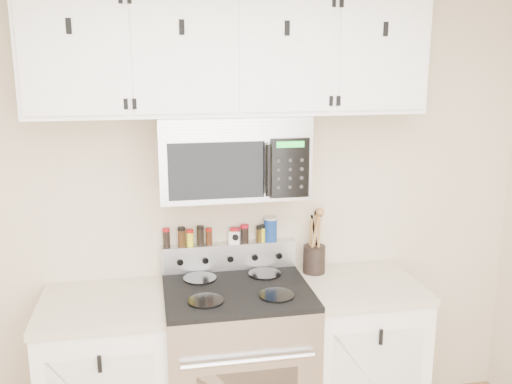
# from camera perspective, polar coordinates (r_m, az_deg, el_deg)

# --- Properties ---
(back_wall) EXTENTS (3.50, 0.01, 2.50)m
(back_wall) POSITION_cam_1_polar(r_m,az_deg,el_deg) (3.23, -2.85, -2.42)
(back_wall) COLOR beige
(back_wall) RESTS_ON floor
(range) EXTENTS (0.76, 0.65, 1.10)m
(range) POSITION_cam_1_polar(r_m,az_deg,el_deg) (3.24, -1.86, -17.06)
(range) COLOR #B7B7BA
(range) RESTS_ON floor
(base_cabinet_left) EXTENTS (0.64, 0.62, 0.92)m
(base_cabinet_left) POSITION_cam_1_polar(r_m,az_deg,el_deg) (3.26, -14.63, -17.90)
(base_cabinet_left) COLOR white
(base_cabinet_left) RESTS_ON floor
(base_cabinet_right) EXTENTS (0.64, 0.62, 0.92)m
(base_cabinet_right) POSITION_cam_1_polar(r_m,az_deg,el_deg) (3.43, 9.98, -15.90)
(base_cabinet_right) COLOR white
(base_cabinet_right) RESTS_ON floor
(microwave) EXTENTS (0.76, 0.44, 0.42)m
(microwave) POSITION_cam_1_polar(r_m,az_deg,el_deg) (2.96, -2.41, 3.67)
(microwave) COLOR #9E9EA3
(microwave) RESTS_ON back_wall
(upper_cabinets) EXTENTS (2.00, 0.35, 0.62)m
(upper_cabinets) POSITION_cam_1_polar(r_m,az_deg,el_deg) (2.95, -2.59, 13.77)
(upper_cabinets) COLOR white
(upper_cabinets) RESTS_ON back_wall
(utensil_crock) EXTENTS (0.13, 0.13, 0.37)m
(utensil_crock) POSITION_cam_1_polar(r_m,az_deg,el_deg) (3.30, 5.84, -6.48)
(utensil_crock) COLOR black
(utensil_crock) RESTS_ON base_cabinet_right
(kitchen_timer) EXTENTS (0.08, 0.07, 0.07)m
(kitchen_timer) POSITION_cam_1_polar(r_m,az_deg,el_deg) (3.24, -2.14, -4.50)
(kitchen_timer) COLOR white
(kitchen_timer) RESTS_ON range
(salt_canister) EXTENTS (0.08, 0.08, 0.14)m
(salt_canister) POSITION_cam_1_polar(r_m,az_deg,el_deg) (3.26, 1.44, -3.73)
(salt_canister) COLOR navy
(salt_canister) RESTS_ON range
(spice_jar_0) EXTENTS (0.04, 0.04, 0.11)m
(spice_jar_0) POSITION_cam_1_polar(r_m,az_deg,el_deg) (3.20, -8.95, -4.53)
(spice_jar_0) COLOR black
(spice_jar_0) RESTS_ON range
(spice_jar_1) EXTENTS (0.04, 0.04, 0.11)m
(spice_jar_1) POSITION_cam_1_polar(r_m,az_deg,el_deg) (3.20, -7.45, -4.45)
(spice_jar_1) COLOR #3A220E
(spice_jar_1) RESTS_ON range
(spice_jar_2) EXTENTS (0.04, 0.04, 0.09)m
(spice_jar_2) POSITION_cam_1_polar(r_m,az_deg,el_deg) (3.21, -6.61, -4.55)
(spice_jar_2) COLOR yellow
(spice_jar_2) RESTS_ON range
(spice_jar_3) EXTENTS (0.04, 0.04, 0.11)m
(spice_jar_3) POSITION_cam_1_polar(r_m,az_deg,el_deg) (3.21, -5.59, -4.34)
(spice_jar_3) COLOR black
(spice_jar_3) RESTS_ON range
(spice_jar_4) EXTENTS (0.04, 0.04, 0.10)m
(spice_jar_4) POSITION_cam_1_polar(r_m,az_deg,el_deg) (3.22, -4.73, -4.43)
(spice_jar_4) COLOR #421F0F
(spice_jar_4) RESTS_ON range
(spice_jar_5) EXTENTS (0.04, 0.04, 0.09)m
(spice_jar_5) POSITION_cam_1_polar(r_m,az_deg,el_deg) (3.23, -2.29, -4.35)
(spice_jar_5) COLOR gold
(spice_jar_5) RESTS_ON range
(spice_jar_6) EXTENTS (0.04, 0.04, 0.09)m
(spice_jar_6) POSITION_cam_1_polar(r_m,az_deg,el_deg) (3.24, -1.99, -4.34)
(spice_jar_6) COLOR #39240D
(spice_jar_6) RESTS_ON range
(spice_jar_7) EXTENTS (0.05, 0.05, 0.10)m
(spice_jar_7) POSITION_cam_1_polar(r_m,az_deg,el_deg) (3.24, -1.15, -4.17)
(spice_jar_7) COLOR black
(spice_jar_7) RESTS_ON range
(spice_jar_8) EXTENTS (0.04, 0.04, 0.09)m
(spice_jar_8) POSITION_cam_1_polar(r_m,az_deg,el_deg) (3.26, 0.35, -4.18)
(spice_jar_8) COLOR #433010
(spice_jar_8) RESTS_ON range
(spice_jar_9) EXTENTS (0.04, 0.04, 0.10)m
(spice_jar_9) POSITION_cam_1_polar(r_m,az_deg,el_deg) (3.26, 0.66, -4.13)
(spice_jar_9) COLOR yellow
(spice_jar_9) RESTS_ON range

